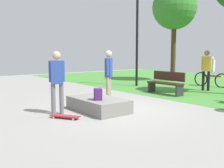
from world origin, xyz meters
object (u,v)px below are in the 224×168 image
Objects in this scene: park_bench_by_oak at (166,82)px; lamp_post at (137,26)px; cyclist_on_bicycle at (211,74)px; pedestrian_with_backpack at (206,66)px; skater_watching at (109,72)px; skater_performing_trick at (57,78)px; skateboard_by_ledge at (65,116)px; backpack_on_ledge at (98,94)px; concrete_ledge at (98,104)px; tree_tall_oak at (174,8)px.

park_bench_by_oak is 0.32× the size of lamp_post.
lamp_post reaches higher than cyclist_on_bicycle.
lamp_post reaches higher than pedestrian_with_backpack.
cyclist_on_bicycle is (-0.16, 6.50, -0.40)m from skater_watching.
skater_performing_trick is 0.34× the size of lamp_post.
skateboard_by_ledge is 8.95m from cyclist_on_bicycle.
skater_performing_trick reaches higher than cyclist_on_bicycle.
pedestrian_with_backpack is (-0.11, 7.22, 0.07)m from skater_performing_trick.
cyclist_on_bicycle is at bearing 114.39° from pedestrian_with_backpack.
backpack_on_ledge is 0.18× the size of skater_watching.
lamp_post is (-3.80, 5.00, 2.43)m from backpack_on_ledge.
backpack_on_ledge is at bearing -34.42° from concrete_ledge.
skater_watching reaches higher than concrete_ledge.
concrete_ledge is at bearing -48.65° from skater_watching.
concrete_ledge is 6.20m from pedestrian_with_backpack.
skater_performing_trick is 0.94× the size of cyclist_on_bicycle.
backpack_on_ledge is 1.20m from skater_performing_trick.
skater_watching is 0.96× the size of cyclist_on_bicycle.
skater_performing_trick is at bearing 171.34° from skateboard_by_ledge.
park_bench_by_oak is at bearing -53.40° from tree_tall_oak.
lamp_post is 2.74× the size of cyclist_on_bicycle.
skateboard_by_ledge is (1.23, -2.32, -0.96)m from skater_watching.
park_bench_by_oak is at bearing 102.79° from concrete_ledge.
lamp_post is at bearing 124.76° from skater_watching.
cyclist_on_bicycle is at bearing 95.23° from skater_performing_trick.
lamp_post is (-2.56, 3.69, 1.94)m from skater_watching.
park_bench_by_oak is 6.50m from tree_tall_oak.
cyclist_on_bicycle is (2.90, -0.59, -3.62)m from tree_tall_oak.
park_bench_by_oak is 2.26m from pedestrian_with_backpack.
backpack_on_ledge is 0.18× the size of pedestrian_with_backpack.
park_bench_by_oak is at bearing -17.64° from lamp_post.
skateboard_by_ledge is at bearing -81.06° from cyclist_on_bicycle.
pedestrian_with_backpack reaches higher than skater_watching.
park_bench_by_oak is 3.67m from cyclist_on_bicycle.
backpack_on_ledge is (0.24, -0.16, 0.35)m from concrete_ledge.
pedestrian_with_backpack is 1.72m from cyclist_on_bicycle.
skater_performing_trick is 5.14m from park_bench_by_oak.
skater_performing_trick is 7.02m from lamp_post.
skater_watching is at bearing 117.89° from skateboard_by_ledge.
lamp_post reaches higher than skater_watching.
cyclist_on_bicycle is (-1.39, 8.82, 0.57)m from skateboard_by_ledge.
tree_tall_oak is at bearing 116.24° from concrete_ledge.
skateboard_by_ledge is at bearing -8.66° from skater_performing_trick.
concrete_ledge is at bearing -85.60° from pedestrian_with_backpack.
concrete_ledge is 1.41m from skater_performing_trick.
cyclist_on_bicycle is at bearing 98.63° from concrete_ledge.
pedestrian_with_backpack reaches higher than concrete_ledge.
concrete_ledge is 1.06× the size of skater_watching.
tree_tall_oak is 5.24m from pedestrian_with_backpack.
skater_watching is at bearing 159.61° from backpack_on_ledge.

